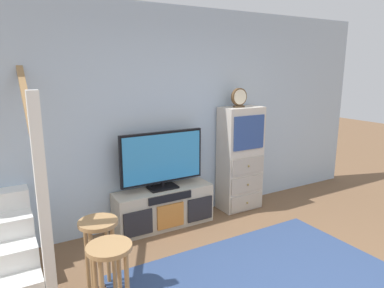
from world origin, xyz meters
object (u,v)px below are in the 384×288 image
(television, at_px, (162,159))
(side_cabinet, at_px, (240,159))
(bar_stool_near, at_px, (110,266))
(media_console, at_px, (164,208))
(bar_stool_far, at_px, (99,239))
(desk_clock, at_px, (239,98))

(television, relative_size, side_cabinet, 0.74)
(bar_stool_near, bearing_deg, television, 51.91)
(bar_stool_near, bearing_deg, media_console, 51.43)
(media_console, distance_m, television, 0.63)
(side_cabinet, bearing_deg, television, 179.34)
(media_console, relative_size, side_cabinet, 0.86)
(television, height_order, side_cabinet, side_cabinet)
(television, relative_size, bar_stool_far, 1.57)
(media_console, distance_m, bar_stool_far, 1.40)
(media_console, xyz_separation_m, side_cabinet, (1.19, 0.01, 0.47))
(desk_clock, relative_size, bar_stool_near, 0.37)
(bar_stool_near, height_order, bar_stool_far, bar_stool_near)
(desk_clock, distance_m, bar_stool_far, 2.57)
(side_cabinet, bearing_deg, bar_stool_far, -157.85)
(side_cabinet, distance_m, bar_stool_far, 2.42)
(side_cabinet, distance_m, desk_clock, 0.85)
(side_cabinet, relative_size, bar_stool_near, 2.11)
(desk_clock, bearing_deg, side_cabinet, 13.33)
(television, height_order, desk_clock, desk_clock)
(media_console, bearing_deg, television, 90.00)
(media_console, height_order, desk_clock, desk_clock)
(television, bearing_deg, side_cabinet, -0.66)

